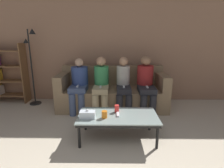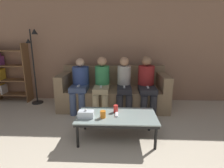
{
  "view_description": "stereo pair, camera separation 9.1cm",
  "coord_description": "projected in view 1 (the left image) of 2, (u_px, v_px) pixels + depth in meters",
  "views": [
    {
      "loc": [
        0.04,
        -0.32,
        1.47
      ],
      "look_at": [
        0.0,
        2.75,
        0.7
      ],
      "focal_mm": 28.0,
      "sensor_mm": 36.0,
      "label": 1
    },
    {
      "loc": [
        0.13,
        -0.31,
        1.47
      ],
      "look_at": [
        0.0,
        2.75,
        0.7
      ],
      "focal_mm": 28.0,
      "sensor_mm": 36.0,
      "label": 2
    }
  ],
  "objects": [
    {
      "name": "wall_back",
      "position": [
        113.0,
        47.0,
        4.19
      ],
      "size": [
        12.0,
        0.06,
        2.6
      ],
      "color": "#9E755B",
      "rests_on": "ground_plane"
    },
    {
      "name": "couch",
      "position": [
        112.0,
        92.0,
        3.92
      ],
      "size": [
        2.32,
        0.89,
        0.9
      ],
      "color": "#897051",
      "rests_on": "ground_plane"
    },
    {
      "name": "coffee_table",
      "position": [
        118.0,
        117.0,
        2.62
      ],
      "size": [
        1.18,
        0.62,
        0.38
      ],
      "color": "#8C9E99",
      "rests_on": "ground_plane"
    },
    {
      "name": "cup_near_left",
      "position": [
        104.0,
        114.0,
        2.51
      ],
      "size": [
        0.08,
        0.08,
        0.1
      ],
      "color": "orange",
      "rests_on": "coffee_table"
    },
    {
      "name": "cup_near_right",
      "position": [
        117.0,
        109.0,
        2.71
      ],
      "size": [
        0.07,
        0.07,
        0.11
      ],
      "color": "red",
      "rests_on": "coffee_table"
    },
    {
      "name": "tissue_box",
      "position": [
        87.0,
        114.0,
        2.51
      ],
      "size": [
        0.22,
        0.12,
        0.13
      ],
      "color": "silver",
      "rests_on": "coffee_table"
    },
    {
      "name": "game_remote",
      "position": [
        118.0,
        114.0,
        2.61
      ],
      "size": [
        0.04,
        0.15,
        0.02
      ],
      "color": "white",
      "rests_on": "coffee_table"
    },
    {
      "name": "bookshelf",
      "position": [
        4.0,
        74.0,
        4.14
      ],
      "size": [
        0.85,
        0.32,
        1.41
      ],
      "color": "brown",
      "rests_on": "ground_plane"
    },
    {
      "name": "standing_lamp",
      "position": [
        32.0,
        59.0,
        3.91
      ],
      "size": [
        0.31,
        0.26,
        1.72
      ],
      "color": "black",
      "rests_on": "ground_plane"
    },
    {
      "name": "seated_person_left_end",
      "position": [
        79.0,
        83.0,
        3.67
      ],
      "size": [
        0.35,
        0.64,
        1.1
      ],
      "color": "#47567A",
      "rests_on": "ground_plane"
    },
    {
      "name": "seated_person_mid_left",
      "position": [
        101.0,
        83.0,
        3.63
      ],
      "size": [
        0.31,
        0.69,
        1.14
      ],
      "color": "tan",
      "rests_on": "ground_plane"
    },
    {
      "name": "seated_person_mid_right",
      "position": [
        123.0,
        84.0,
        3.62
      ],
      "size": [
        0.31,
        0.68,
        1.13
      ],
      "color": "#28282D",
      "rests_on": "ground_plane"
    },
    {
      "name": "seated_person_right_end",
      "position": [
        146.0,
        82.0,
        3.63
      ],
      "size": [
        0.34,
        0.71,
        1.16
      ],
      "color": "#28282D",
      "rests_on": "ground_plane"
    }
  ]
}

